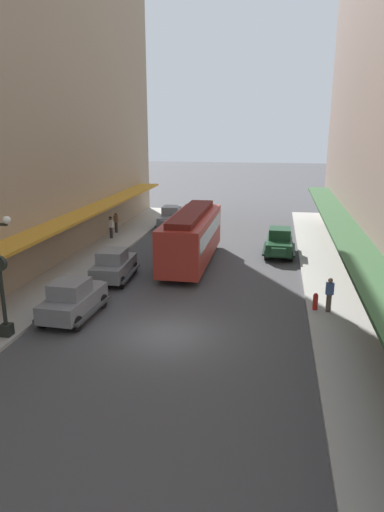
{
  "coord_description": "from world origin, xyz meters",
  "views": [
    {
      "loc": [
        4.27,
        -17.39,
        8.45
      ],
      "look_at": [
        0.0,
        6.0,
        1.8
      ],
      "focal_mm": 32.31,
      "sensor_mm": 36.0,
      "label": 1
    }
  ],
  "objects": [
    {
      "name": "fire_hydrant",
      "position": [
        6.35,
        3.62,
        0.56
      ],
      "size": [
        0.24,
        0.24,
        0.82
      ],
      "color": "#B21E19",
      "rests_on": "sidewalk_right"
    },
    {
      "name": "lamp_post_with_clock",
      "position": [
        -6.4,
        -1.58,
        2.99
      ],
      "size": [
        1.42,
        0.44,
        5.16
      ],
      "color": "black",
      "rests_on": "sidewalk_left"
    },
    {
      "name": "parked_car_2",
      "position": [
        4.67,
        13.64,
        0.94
      ],
      "size": [
        2.22,
        4.29,
        1.84
      ],
      "color": "#193D23",
      "rests_on": "ground"
    },
    {
      "name": "pedestrian_2",
      "position": [
        6.94,
        3.48,
        0.99
      ],
      "size": [
        0.36,
        0.24,
        1.64
      ],
      "color": "#4C4238",
      "rests_on": "sidewalk_right"
    },
    {
      "name": "parked_car_1",
      "position": [
        -4.62,
        6.48,
        0.94
      ],
      "size": [
        2.3,
        4.32,
        1.84
      ],
      "color": "slate",
      "rests_on": "ground"
    },
    {
      "name": "parked_car_3",
      "position": [
        -4.62,
        21.13,
        0.94
      ],
      "size": [
        2.23,
        4.29,
        1.84
      ],
      "color": "slate",
      "rests_on": "ground"
    },
    {
      "name": "pedestrian_0",
      "position": [
        -8.44,
        17.76,
        0.99
      ],
      "size": [
        0.36,
        0.24,
        1.64
      ],
      "color": "#2D2D33",
      "rests_on": "sidewalk_left"
    },
    {
      "name": "sidewalk_right",
      "position": [
        7.5,
        0.0,
        0.07
      ],
      "size": [
        3.0,
        60.0,
        0.15
      ],
      "primitive_type": "cube",
      "color": "#A8A59E",
      "rests_on": "ground"
    },
    {
      "name": "parked_car_0",
      "position": [
        -4.61,
        1.0,
        0.94
      ],
      "size": [
        2.3,
        4.32,
        1.84
      ],
      "color": "slate",
      "rests_on": "ground"
    },
    {
      "name": "sidewalk_left",
      "position": [
        -7.5,
        0.0,
        0.07
      ],
      "size": [
        3.0,
        60.0,
        0.15
      ],
      "primitive_type": "cube",
      "color": "#A8A59E",
      "rests_on": "ground"
    },
    {
      "name": "pedestrian_3",
      "position": [
        -8.17,
        15.78,
        1.01
      ],
      "size": [
        0.36,
        0.28,
        1.67
      ],
      "color": "#2D2D33",
      "rests_on": "sidewalk_left"
    },
    {
      "name": "ground_plane",
      "position": [
        0.0,
        0.0,
        0.0
      ],
      "size": [
        200.0,
        200.0,
        0.0
      ],
      "primitive_type": "plane",
      "color": "#424244"
    },
    {
      "name": "streetcar",
      "position": [
        -0.85,
        10.53,
        1.9
      ],
      "size": [
        2.53,
        9.6,
        3.46
      ],
      "color": "#A52D23",
      "rests_on": "ground"
    }
  ]
}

